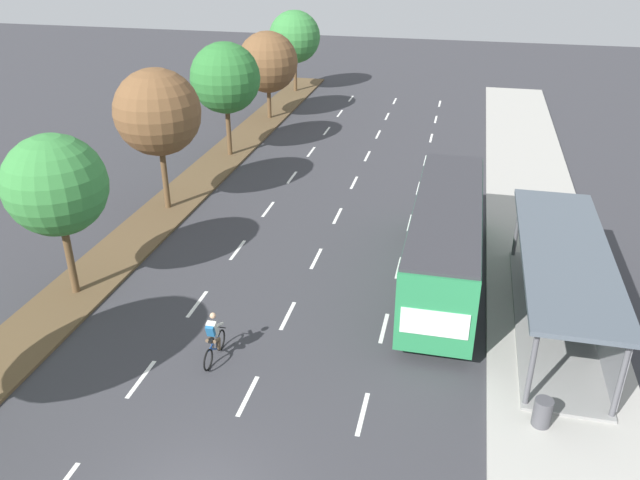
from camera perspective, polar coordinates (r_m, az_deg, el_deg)
The scene contains 14 objects.
median_strip at distance 35.35m, azimuth -11.04°, elevation 4.89°, with size 2.60×52.00×0.12m, color brown.
sidewalk_right at distance 32.74m, azimuth 18.45°, elevation 2.21°, with size 4.50×52.00×0.15m, color #ADAAA3.
lane_divider_left at distance 31.86m, azimuth -4.62°, elevation 2.74°, with size 0.14×46.62×0.01m.
lane_divider_center at distance 31.05m, azimuth 1.56°, elevation 2.16°, with size 0.14×46.62×0.01m.
lane_divider_right at distance 30.62m, azimuth 7.99°, elevation 1.53°, with size 0.14×46.62×0.01m.
bus_shelter at distance 23.41m, azimuth 21.22°, elevation -3.35°, with size 2.90×10.35×2.86m.
bus at distance 25.03m, azimuth 11.07°, elevation 0.56°, with size 2.54×11.29×3.37m.
cyclist at distance 21.11m, azimuth -9.42°, elevation -8.64°, with size 0.46×1.82×1.71m.
median_tree_second at distance 24.52m, azimuth -22.40°, elevation 4.50°, with size 3.65×3.65×6.17m.
median_tree_third at distance 31.05m, azimuth -14.22°, elevation 10.91°, with size 4.02×4.02×6.77m.
median_tree_fourth at distance 38.28m, azimuth -8.40°, elevation 14.02°, with size 4.03×4.03×6.59m.
median_tree_fifth at distance 46.00m, azimuth -4.66°, elevation 15.45°, with size 4.14×4.14×5.97m.
median_tree_farthest at distance 53.76m, azimuth -2.26°, elevation 17.56°, with size 4.08×4.08×6.34m.
trash_bin at distance 19.48m, azimuth 19.11°, elevation -14.24°, with size 0.52×0.52×0.85m, color #4C4C51.
Camera 1 is at (5.53, -9.92, 12.85)m, focal length 36.09 mm.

